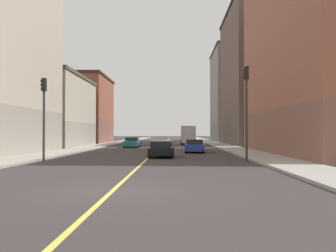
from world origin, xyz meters
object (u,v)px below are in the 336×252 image
at_px(traffic_light_left_near, 246,100).
at_px(car_teal, 132,142).
at_px(traffic_light_right_near, 44,107).
at_px(car_black, 161,149).
at_px(building_right_distant, 83,110).
at_px(building_left_mid, 256,77).
at_px(building_right_midblock, 51,111).
at_px(car_blue, 195,146).
at_px(street_lamp_left_near, 246,101).
at_px(box_truck, 188,135).
at_px(building_left_near, 319,49).
at_px(building_left_far, 234,96).

distance_m(traffic_light_left_near, car_teal, 26.66).
distance_m(traffic_light_right_near, car_black, 9.67).
distance_m(building_right_distant, car_black, 42.24).
xyz_separation_m(building_left_mid, car_black, (-14.02, -30.23, -10.20)).
bearing_deg(building_right_midblock, building_right_distant, 90.00).
xyz_separation_m(traffic_light_left_near, car_blue, (-2.94, 11.49, -3.53)).
xyz_separation_m(traffic_light_left_near, street_lamp_left_near, (1.02, 5.53, 0.45)).
relative_size(building_right_midblock, box_truck, 2.32).
xyz_separation_m(building_right_midblock, box_truck, (19.11, 10.20, -3.27)).
distance_m(building_left_mid, building_right_distant, 31.53).
distance_m(traffic_light_right_near, box_truck, 37.34).
relative_size(building_left_near, building_right_distant, 1.64).
height_order(building_left_mid, building_left_far, building_left_mid).
relative_size(building_right_midblock, street_lamp_left_near, 2.27).
relative_size(building_left_far, car_black, 4.45).
bearing_deg(car_blue, traffic_light_left_near, -75.64).
height_order(car_blue, box_truck, box_truck).
bearing_deg(building_left_mid, building_right_midblock, -162.58).
relative_size(building_left_far, street_lamp_left_near, 2.73).
bearing_deg(box_truck, traffic_light_left_near, -85.48).
relative_size(building_left_mid, car_black, 4.76).
bearing_deg(street_lamp_left_near, building_left_near, 21.43).
bearing_deg(car_black, street_lamp_left_near, 7.71).
xyz_separation_m(building_right_midblock, traffic_light_right_near, (8.05, -25.41, -1.17)).
height_order(building_right_midblock, car_blue, building_right_midblock).
xyz_separation_m(building_left_near, car_black, (-14.02, -3.71, -8.85)).
distance_m(traffic_light_left_near, car_black, 8.29).
height_order(building_left_mid, street_lamp_left_near, building_left_mid).
bearing_deg(building_left_far, building_right_distant, -154.22).
bearing_deg(car_teal, car_blue, -59.02).
bearing_deg(traffic_light_left_near, building_left_mid, 76.94).
bearing_deg(traffic_light_left_near, street_lamp_left_near, 79.59).
bearing_deg(building_right_distant, street_lamp_left_near, -58.72).
xyz_separation_m(building_left_near, building_right_distant, (-30.01, 34.99, -3.34)).
xyz_separation_m(building_left_mid, street_lamp_left_near, (-7.06, -29.29, -6.23)).
bearing_deg(building_right_midblock, box_truck, 28.08).
distance_m(building_left_mid, building_right_midblock, 32.01).
bearing_deg(building_left_near, traffic_light_right_near, -159.30).
bearing_deg(car_teal, traffic_light_right_near, -97.75).
bearing_deg(building_left_far, car_black, -104.77).
xyz_separation_m(building_left_far, car_black, (-14.02, -53.20, -9.50)).
xyz_separation_m(traffic_light_left_near, car_teal, (-10.58, 24.22, -3.51)).
bearing_deg(traffic_light_right_near, street_lamp_left_near, 20.36).
xyz_separation_m(car_black, box_truck, (3.13, 31.02, 0.98)).
bearing_deg(box_truck, street_lamp_left_near, -82.74).
xyz_separation_m(building_left_near, building_left_mid, (0.00, 26.52, 1.35)).
relative_size(building_right_midblock, traffic_light_right_near, 2.95).
xyz_separation_m(building_right_midblock, car_blue, (18.99, -13.92, -4.25)).
bearing_deg(building_right_midblock, street_lamp_left_near, -40.91).
bearing_deg(car_black, building_right_distant, 112.44).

